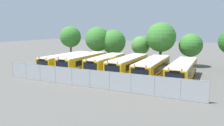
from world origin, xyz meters
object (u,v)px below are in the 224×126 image
object	(u,v)px
school_bus_0	(66,61)
school_bus_2	(106,64)
tree_0	(70,37)
tree_4	(162,38)
school_bus_3	(128,66)
tree_2	(113,42)
tree_1	(98,39)
tree_5	(190,45)
school_bus_4	(152,68)
tree_3	(140,46)
school_bus_1	(83,62)
school_bus_5	(182,70)

from	to	relation	value
school_bus_0	school_bus_2	size ratio (longest dim) A/B	1.12
tree_0	tree_4	xyz separation A→B (m)	(19.87, -0.32, 0.15)
school_bus_0	school_bus_3	size ratio (longest dim) A/B	1.03
school_bus_3	tree_2	bearing A→B (deg)	-55.42
tree_2	school_bus_2	bearing A→B (deg)	-70.31
school_bus_3	tree_1	xyz separation A→B (m)	(-10.77, 10.54, 2.95)
tree_4	tree_0	bearing A→B (deg)	179.08
tree_4	tree_5	distance (m)	5.12
school_bus_2	school_bus_4	size ratio (longest dim) A/B	0.86
school_bus_4	tree_5	distance (m)	12.34
tree_3	tree_4	size ratio (longest dim) A/B	0.67
school_bus_0	school_bus_2	world-z (taller)	school_bus_2
tree_0	tree_1	size ratio (longest dim) A/B	1.02
school_bus_4	school_bus_1	bearing A→B (deg)	-0.29
school_bus_2	tree_1	size ratio (longest dim) A/B	1.42
tree_0	tree_2	size ratio (longest dim) A/B	1.11
school_bus_1	tree_4	xyz separation A→B (m)	(9.91, 9.89, 3.60)
school_bus_0	tree_4	bearing A→B (deg)	-143.12
school_bus_0	school_bus_5	distance (m)	18.35
school_bus_3	tree_2	world-z (taller)	tree_2
school_bus_3	tree_0	size ratio (longest dim) A/B	1.52
school_bus_1	school_bus_2	distance (m)	3.76
tree_0	school_bus_3	bearing A→B (deg)	-30.14
school_bus_3	school_bus_4	size ratio (longest dim) A/B	0.94
tree_5	tree_3	bearing A→B (deg)	-175.54
school_bus_4	tree_0	bearing A→B (deg)	-26.24
tree_0	school_bus_1	bearing A→B (deg)	-45.72
school_bus_4	tree_4	distance (m)	10.60
tree_0	tree_2	world-z (taller)	tree_0
tree_0	tree_1	xyz separation A→B (m)	(6.68, 0.41, -0.49)
school_bus_4	tree_2	xyz separation A→B (m)	(-11.33, 11.78, 2.42)
school_bus_3	tree_0	bearing A→B (deg)	-29.33
tree_2	school_bus_3	bearing A→B (deg)	-56.23
school_bus_5	tree_0	size ratio (longest dim) A/B	1.62
school_bus_3	tree_4	bearing A→B (deg)	-103.03
school_bus_5	tree_5	distance (m)	11.37
school_bus_1	school_bus_4	world-z (taller)	school_bus_1
school_bus_1	tree_2	xyz separation A→B (m)	(-0.33, 11.78, 2.38)
school_bus_3	school_bus_5	size ratio (longest dim) A/B	0.94
school_bus_4	tree_4	world-z (taller)	tree_4
school_bus_1	school_bus_2	xyz separation A→B (m)	(3.73, 0.43, -0.03)
school_bus_1	tree_3	distance (m)	12.46
school_bus_5	tree_1	xyz separation A→B (m)	(-18.08, 10.16, 3.07)
school_bus_0	school_bus_4	size ratio (longest dim) A/B	0.97
tree_0	tree_5	xyz separation A→B (m)	(24.53, 1.36, -1.13)
school_bus_5	tree_3	bearing A→B (deg)	-47.98
tree_1	tree_3	bearing A→B (deg)	1.64
tree_0	tree_5	distance (m)	24.59
school_bus_0	tree_1	distance (m)	10.71
school_bus_4	school_bus_3	bearing A→B (deg)	-1.60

